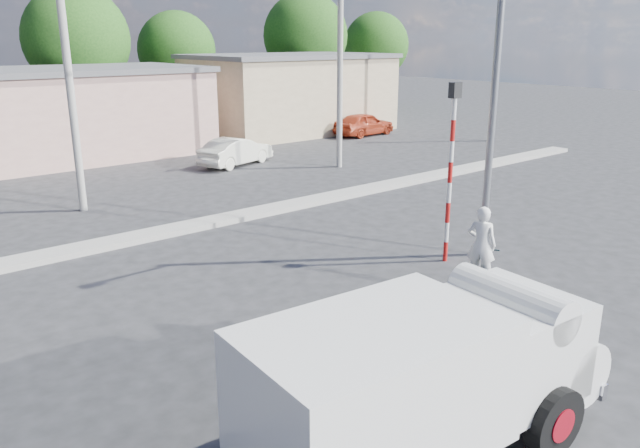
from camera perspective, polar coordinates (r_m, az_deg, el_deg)
ground_plane at (r=12.72m, az=7.44°, el=-8.31°), size 120.00×120.00×0.00m
median at (r=18.66m, az=-10.84°, el=-0.00°), size 40.00×0.80×0.16m
truck at (r=8.36m, az=10.34°, el=-13.31°), size 5.38×2.43×2.17m
bicycle at (r=13.85m, az=14.33°, el=-4.49°), size 1.87×1.26×0.93m
cyclist at (r=13.72m, az=14.44°, el=-3.03°), size 0.61×0.72×1.68m
car_cream at (r=27.47m, az=-7.70°, el=6.60°), size 3.87×2.28×1.20m
car_red at (r=35.78m, az=4.05°, el=9.11°), size 3.92×1.79×1.31m
traffic_pole at (r=15.21m, az=11.90°, el=5.92°), size 0.28×0.18×4.36m
streetlight at (r=15.54m, az=15.55°, el=14.70°), size 2.34×0.22×9.00m
building_row at (r=31.42m, az=-22.11°, el=9.62°), size 37.80×7.30×4.44m
tree_row at (r=39.64m, az=-16.72°, el=15.46°), size 51.24×7.43×8.42m
utility_poles at (r=23.03m, az=-9.21°, el=13.30°), size 35.40×0.24×8.00m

